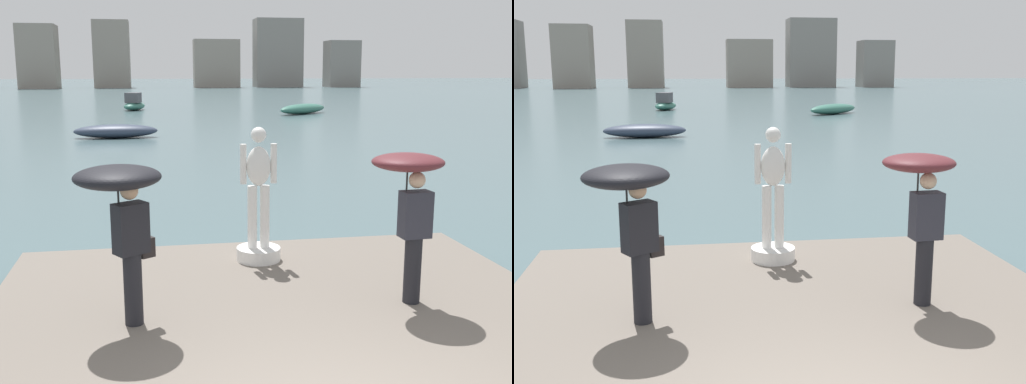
% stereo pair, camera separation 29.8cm
% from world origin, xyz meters
% --- Properties ---
extents(ground_plane, '(400.00, 400.00, 0.00)m').
position_xyz_m(ground_plane, '(0.00, 40.00, 0.00)').
color(ground_plane, '#4C666B').
extents(pier, '(7.46, 9.14, 0.40)m').
position_xyz_m(pier, '(0.00, 1.57, 0.20)').
color(pier, '#70665B').
rests_on(pier, ground).
extents(statue_white_figure, '(0.70, 0.70, 2.13)m').
position_xyz_m(statue_white_figure, '(0.07, 5.09, 1.18)').
color(statue_white_figure, white).
rests_on(statue_white_figure, pier).
extents(onlooker_left, '(1.38, 1.38, 1.93)m').
position_xyz_m(onlooker_left, '(-1.91, 2.86, 1.93)').
color(onlooker_left, black).
rests_on(onlooker_left, pier).
extents(onlooker_right, '(0.96, 0.96, 1.97)m').
position_xyz_m(onlooker_right, '(1.65, 3.00, 1.91)').
color(onlooker_right, black).
rests_on(onlooker_right, pier).
extents(boat_near, '(4.19, 1.50, 0.68)m').
position_xyz_m(boat_near, '(-3.32, 27.48, 0.34)').
color(boat_near, '#2D384C').
rests_on(boat_near, ground).
extents(boat_mid, '(5.13, 4.61, 0.78)m').
position_xyz_m(boat_mid, '(10.24, 42.60, 0.39)').
color(boat_mid, '#336B5B').
rests_on(boat_mid, ground).
extents(boat_far, '(2.42, 3.56, 1.49)m').
position_xyz_m(boat_far, '(-2.92, 49.25, 0.53)').
color(boat_far, '#336B5B').
rests_on(boat_far, ground).
extents(distant_skyline, '(79.97, 10.13, 13.30)m').
position_xyz_m(distant_skyline, '(-1.96, 117.93, 5.91)').
color(distant_skyline, gray).
rests_on(distant_skyline, ground).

